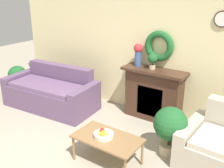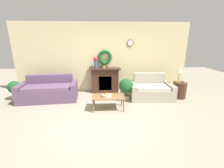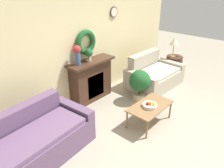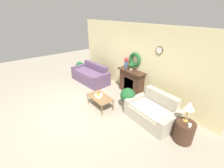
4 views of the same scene
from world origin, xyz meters
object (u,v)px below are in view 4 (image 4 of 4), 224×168
object	(u,v)px
mug	(190,125)
potted_plant_on_mantel	(131,66)
potted_plant_floor_by_couch	(80,67)
loveseat_right	(153,111)
fruit_bowl	(99,95)
side_table_by_loveseat	(184,132)
coffee_table	(100,98)
couch_left	(91,75)
vase_on_mantel_left	(126,62)
fireplace	(131,82)
table_lamp	(189,106)
potted_plant_floor_by_loveseat	(128,96)

from	to	relation	value
mug	potted_plant_on_mantel	distance (m)	3.01
potted_plant_on_mantel	potted_plant_floor_by_couch	world-z (taller)	potted_plant_on_mantel
loveseat_right	fruit_bowl	xyz separation A→B (m)	(-1.62, -0.91, 0.16)
side_table_by_loveseat	coffee_table	bearing A→B (deg)	-162.55
couch_left	coffee_table	size ratio (longest dim) A/B	2.08
couch_left	loveseat_right	size ratio (longest dim) A/B	1.30
coffee_table	potted_plant_on_mantel	bearing A→B (deg)	94.60
loveseat_right	side_table_by_loveseat	distance (m)	1.04
loveseat_right	vase_on_mantel_left	xyz separation A→B (m)	(-2.00, 0.71, 0.94)
loveseat_right	fruit_bowl	distance (m)	1.86
fireplace	table_lamp	xyz separation A→B (m)	(2.62, -0.73, 0.53)
fireplace	coffee_table	xyz separation A→B (m)	(0.08, -1.60, -0.13)
coffee_table	potted_plant_floor_by_loveseat	world-z (taller)	potted_plant_floor_by_loveseat
table_lamp	vase_on_mantel_left	size ratio (longest dim) A/B	1.34
fireplace	vase_on_mantel_left	distance (m)	0.82
couch_left	side_table_by_loveseat	xyz separation A→B (m)	(4.66, -0.05, -0.02)
couch_left	table_lamp	size ratio (longest dim) A/B	3.49
vase_on_mantel_left	potted_plant_floor_by_loveseat	world-z (taller)	vase_on_mantel_left
loveseat_right	mug	world-z (taller)	loveseat_right
fireplace	loveseat_right	size ratio (longest dim) A/B	0.77
coffee_table	fruit_bowl	distance (m)	0.10
couch_left	mug	xyz separation A→B (m)	(4.77, -0.13, 0.31)
fireplace	fruit_bowl	distance (m)	1.62
potted_plant_floor_by_couch	table_lamp	bearing A→B (deg)	-0.60
loveseat_right	fruit_bowl	bearing A→B (deg)	-148.11
vase_on_mantel_left	couch_left	bearing A→B (deg)	-155.61
couch_left	vase_on_mantel_left	world-z (taller)	vase_on_mantel_left
mug	potted_plant_floor_by_loveseat	bearing A→B (deg)	-179.00
fruit_bowl	side_table_by_loveseat	distance (m)	2.79
side_table_by_loveseat	potted_plant_on_mantel	bearing A→B (deg)	164.37
table_lamp	potted_plant_floor_by_couch	world-z (taller)	table_lamp
potted_plant_on_mantel	couch_left	bearing A→B (deg)	-159.68
coffee_table	potted_plant_on_mantel	world-z (taller)	potted_plant_on_mantel
vase_on_mantel_left	potted_plant_on_mantel	distance (m)	0.32
loveseat_right	potted_plant_floor_by_couch	xyz separation A→B (m)	(-4.80, 0.04, 0.11)
couch_left	potted_plant_floor_by_couch	world-z (taller)	couch_left
side_table_by_loveseat	potted_plant_on_mantel	world-z (taller)	potted_plant_on_mantel
loveseat_right	side_table_by_loveseat	world-z (taller)	loveseat_right
potted_plant_on_mantel	vase_on_mantel_left	bearing A→B (deg)	176.29
fruit_bowl	vase_on_mantel_left	bearing A→B (deg)	103.41
loveseat_right	table_lamp	xyz separation A→B (m)	(0.98, -0.02, 0.73)
couch_left	side_table_by_loveseat	distance (m)	4.66
fruit_bowl	mug	size ratio (longest dim) A/B	3.29
fruit_bowl	table_lamp	distance (m)	2.80
potted_plant_on_mantel	potted_plant_floor_by_loveseat	size ratio (longest dim) A/B	0.38
loveseat_right	table_lamp	distance (m)	1.22
couch_left	vase_on_mantel_left	size ratio (longest dim) A/B	4.67
fireplace	potted_plant_on_mantel	distance (m)	0.67
coffee_table	vase_on_mantel_left	xyz separation A→B (m)	(-0.44, 1.60, 0.87)
fireplace	mug	size ratio (longest dim) A/B	13.69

